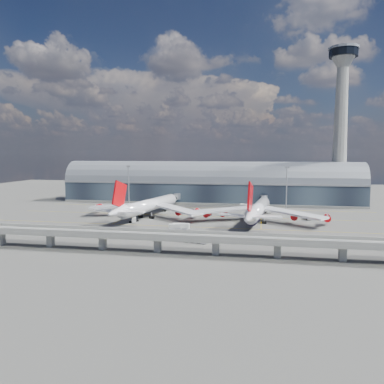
% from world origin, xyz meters
% --- Properties ---
extents(ground, '(500.00, 500.00, 0.00)m').
position_xyz_m(ground, '(0.00, 0.00, 0.00)').
color(ground, '#474744').
rests_on(ground, ground).
extents(taxi_lines, '(200.00, 80.12, 0.01)m').
position_xyz_m(taxi_lines, '(0.00, 22.11, 0.01)').
color(taxi_lines, gold).
rests_on(taxi_lines, ground).
extents(terminal, '(200.00, 30.00, 28.00)m').
position_xyz_m(terminal, '(0.00, 77.99, 11.34)').
color(terminal, '#1D2430').
rests_on(terminal, ground).
extents(control_tower, '(19.00, 19.00, 103.00)m').
position_xyz_m(control_tower, '(85.00, 83.00, 51.64)').
color(control_tower, gray).
rests_on(control_tower, ground).
extents(guideway, '(220.00, 8.50, 7.20)m').
position_xyz_m(guideway, '(-0.00, -55.00, 5.29)').
color(guideway, gray).
rests_on(guideway, ground).
extents(floodlight_mast_left, '(3.00, 0.70, 25.70)m').
position_xyz_m(floodlight_mast_left, '(-50.00, 55.00, 13.63)').
color(floodlight_mast_left, gray).
rests_on(floodlight_mast_left, ground).
extents(floodlight_mast_right, '(3.00, 0.70, 25.70)m').
position_xyz_m(floodlight_mast_right, '(50.00, 55.00, 13.63)').
color(floodlight_mast_right, gray).
rests_on(floodlight_mast_right, ground).
extents(airliner_left, '(67.74, 71.33, 21.85)m').
position_xyz_m(airliner_left, '(-23.62, 10.39, 6.24)').
color(airliner_left, white).
rests_on(airliner_left, ground).
extents(airliner_right, '(67.75, 70.85, 22.47)m').
position_xyz_m(airliner_right, '(33.25, 7.02, 5.83)').
color(airliner_right, white).
rests_on(airliner_right, ground).
extents(jet_bridge_left, '(4.40, 28.00, 7.25)m').
position_xyz_m(jet_bridge_left, '(-19.65, 53.12, 5.18)').
color(jet_bridge_left, gray).
rests_on(jet_bridge_left, ground).
extents(jet_bridge_right, '(4.40, 32.00, 7.25)m').
position_xyz_m(jet_bridge_right, '(36.97, 51.18, 5.18)').
color(jet_bridge_right, gray).
rests_on(jet_bridge_right, ground).
extents(service_truck_0, '(4.01, 6.51, 2.56)m').
position_xyz_m(service_truck_0, '(-26.37, -3.49, 1.32)').
color(service_truck_0, silver).
rests_on(service_truck_0, ground).
extents(service_truck_1, '(5.33, 3.34, 2.86)m').
position_xyz_m(service_truck_1, '(-2.38, -19.05, 1.45)').
color(service_truck_1, silver).
rests_on(service_truck_1, ground).
extents(service_truck_2, '(7.43, 2.45, 2.67)m').
position_xyz_m(service_truck_2, '(-0.08, -16.09, 1.39)').
color(service_truck_2, silver).
rests_on(service_truck_2, ground).
extents(service_truck_3, '(2.72, 5.86, 2.76)m').
position_xyz_m(service_truck_3, '(58.85, 19.15, 1.41)').
color(service_truck_3, silver).
rests_on(service_truck_3, ground).
extents(service_truck_4, '(2.27, 4.34, 2.47)m').
position_xyz_m(service_truck_4, '(39.44, 36.77, 1.25)').
color(service_truck_4, silver).
rests_on(service_truck_4, ground).
extents(service_truck_5, '(7.23, 5.36, 3.28)m').
position_xyz_m(service_truck_5, '(25.90, 47.77, 1.68)').
color(service_truck_5, silver).
rests_on(service_truck_5, ground).
extents(cargo_train_0, '(9.97, 3.89, 1.65)m').
position_xyz_m(cargo_train_0, '(10.08, -40.01, 0.86)').
color(cargo_train_0, gray).
rests_on(cargo_train_0, ground).
extents(cargo_train_1, '(8.62, 4.58, 1.91)m').
position_xyz_m(cargo_train_1, '(0.48, -24.07, 0.99)').
color(cargo_train_1, gray).
rests_on(cargo_train_1, ground).
extents(cargo_train_2, '(5.69, 2.67, 1.86)m').
position_xyz_m(cargo_train_2, '(53.23, -28.86, 0.97)').
color(cargo_train_2, gray).
rests_on(cargo_train_2, ground).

